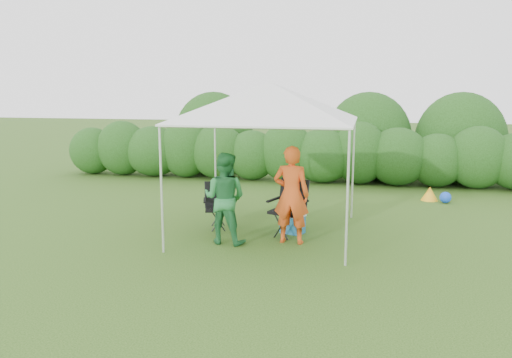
% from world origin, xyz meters
% --- Properties ---
extents(ground, '(70.00, 70.00, 0.00)m').
position_xyz_m(ground, '(0.00, 0.00, 0.00)').
color(ground, '#3A5F1D').
extents(hedge, '(15.26, 1.53, 1.80)m').
position_xyz_m(hedge, '(0.09, 6.00, 0.83)').
color(hedge, '#24541A').
rests_on(hedge, ground).
extents(canopy, '(3.10, 3.10, 2.83)m').
position_xyz_m(canopy, '(0.00, 0.50, 2.46)').
color(canopy, silver).
rests_on(canopy, ground).
extents(chair_right, '(0.77, 0.74, 1.04)m').
position_xyz_m(chair_right, '(0.40, 0.50, 0.59)').
color(chair_right, black).
rests_on(chair_right, ground).
extents(chair_left, '(0.66, 0.63, 0.90)m').
position_xyz_m(chair_left, '(-1.05, 0.68, 0.51)').
color(chair_left, black).
rests_on(chair_left, ground).
extents(man, '(0.65, 0.44, 1.73)m').
position_xyz_m(man, '(0.50, -0.01, 0.87)').
color(man, '#E34D19').
rests_on(man, ground).
extents(woman, '(0.85, 0.71, 1.61)m').
position_xyz_m(woman, '(-0.64, -0.25, 0.81)').
color(woman, '#27793C').
rests_on(woman, ground).
extents(cooler, '(0.51, 0.44, 0.36)m').
position_xyz_m(cooler, '(0.44, 0.60, 0.18)').
color(cooler, '#206797').
rests_on(cooler, ground).
extents(bottle, '(0.07, 0.07, 0.26)m').
position_xyz_m(bottle, '(0.50, 0.56, 0.49)').
color(bottle, '#592D0C').
rests_on(bottle, cooler).
extents(lawn_toy, '(0.68, 0.56, 0.34)m').
position_xyz_m(lawn_toy, '(3.41, 4.09, 0.16)').
color(lawn_toy, '#FFAD1A').
rests_on(lawn_toy, ground).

